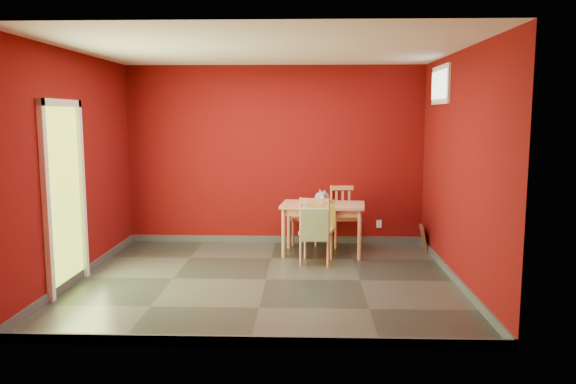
{
  "coord_description": "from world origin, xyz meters",
  "views": [
    {
      "loc": [
        0.48,
        -6.52,
        1.96
      ],
      "look_at": [
        0.25,
        0.45,
        1.0
      ],
      "focal_mm": 35.0,
      "sensor_mm": 36.0,
      "label": 1
    }
  ],
  "objects_px": {
    "chair_far_left": "(303,215)",
    "chair_near": "(316,229)",
    "tote_bag": "(315,224)",
    "cat": "(322,195)",
    "chair_far_right": "(344,215)",
    "picture_frame": "(423,238)",
    "dining_table": "(323,210)"
  },
  "relations": [
    {
      "from": "chair_near",
      "to": "cat",
      "type": "xyz_separation_m",
      "value": [
        0.09,
        0.59,
        0.37
      ]
    },
    {
      "from": "chair_far_left",
      "to": "chair_far_right",
      "type": "relative_size",
      "value": 0.96
    },
    {
      "from": "chair_near",
      "to": "tote_bag",
      "type": "distance_m",
      "value": 0.24
    },
    {
      "from": "chair_far_left",
      "to": "chair_far_right",
      "type": "xyz_separation_m",
      "value": [
        0.63,
        -0.09,
        0.02
      ]
    },
    {
      "from": "chair_far_left",
      "to": "chair_near",
      "type": "bearing_deg",
      "value": -81.2
    },
    {
      "from": "dining_table",
      "to": "picture_frame",
      "type": "relative_size",
      "value": 3.28
    },
    {
      "from": "tote_bag",
      "to": "chair_near",
      "type": "bearing_deg",
      "value": 84.22
    },
    {
      "from": "chair_far_left",
      "to": "picture_frame",
      "type": "xyz_separation_m",
      "value": [
        1.76,
        -0.39,
        -0.26
      ]
    },
    {
      "from": "chair_far_left",
      "to": "tote_bag",
      "type": "relative_size",
      "value": 1.75
    },
    {
      "from": "tote_bag",
      "to": "cat",
      "type": "xyz_separation_m",
      "value": [
        0.12,
        0.81,
        0.26
      ]
    },
    {
      "from": "picture_frame",
      "to": "dining_table",
      "type": "bearing_deg",
      "value": -169.91
    },
    {
      "from": "dining_table",
      "to": "chair_near",
      "type": "xyz_separation_m",
      "value": [
        -0.1,
        -0.53,
        -0.17
      ]
    },
    {
      "from": "chair_far_left",
      "to": "cat",
      "type": "xyz_separation_m",
      "value": [
        0.28,
        -0.59,
        0.4
      ]
    },
    {
      "from": "dining_table",
      "to": "cat",
      "type": "bearing_deg",
      "value": 99.05
    },
    {
      "from": "tote_bag",
      "to": "cat",
      "type": "height_order",
      "value": "cat"
    },
    {
      "from": "tote_bag",
      "to": "cat",
      "type": "bearing_deg",
      "value": 81.92
    },
    {
      "from": "dining_table",
      "to": "tote_bag",
      "type": "distance_m",
      "value": 0.75
    },
    {
      "from": "chair_near",
      "to": "tote_bag",
      "type": "height_order",
      "value": "chair_near"
    },
    {
      "from": "dining_table",
      "to": "chair_far_left",
      "type": "distance_m",
      "value": 0.74
    },
    {
      "from": "chair_far_right",
      "to": "cat",
      "type": "xyz_separation_m",
      "value": [
        -0.36,
        -0.5,
        0.38
      ]
    },
    {
      "from": "picture_frame",
      "to": "tote_bag",
      "type": "bearing_deg",
      "value": -147.91
    },
    {
      "from": "dining_table",
      "to": "chair_far_left",
      "type": "bearing_deg",
      "value": 113.62
    },
    {
      "from": "chair_far_left",
      "to": "chair_near",
      "type": "xyz_separation_m",
      "value": [
        0.18,
        -1.18,
        0.02
      ]
    },
    {
      "from": "tote_bag",
      "to": "picture_frame",
      "type": "bearing_deg",
      "value": 32.09
    },
    {
      "from": "dining_table",
      "to": "cat",
      "type": "xyz_separation_m",
      "value": [
        -0.01,
        0.07,
        0.2
      ]
    },
    {
      "from": "chair_far_left",
      "to": "cat",
      "type": "bearing_deg",
      "value": -64.84
    },
    {
      "from": "chair_far_left",
      "to": "cat",
      "type": "relative_size",
      "value": 1.95
    },
    {
      "from": "chair_far_left",
      "to": "picture_frame",
      "type": "distance_m",
      "value": 1.82
    },
    {
      "from": "dining_table",
      "to": "chair_far_left",
      "type": "height_order",
      "value": "chair_far_left"
    },
    {
      "from": "tote_bag",
      "to": "dining_table",
      "type": "bearing_deg",
      "value": 80.36
    },
    {
      "from": "chair_far_right",
      "to": "tote_bag",
      "type": "relative_size",
      "value": 1.83
    },
    {
      "from": "chair_far_left",
      "to": "tote_bag",
      "type": "xyz_separation_m",
      "value": [
        0.16,
        -1.4,
        0.13
      ]
    }
  ]
}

